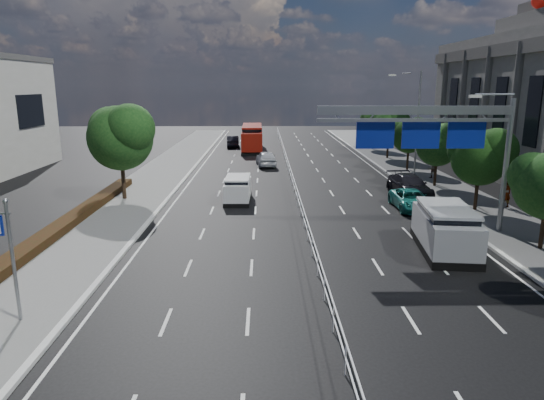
{
  "coord_description": "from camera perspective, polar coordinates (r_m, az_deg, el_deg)",
  "views": [
    {
      "loc": [
        -2.23,
        -15.16,
        7.88
      ],
      "look_at": [
        -1.85,
        7.81,
        2.4
      ],
      "focal_mm": 32.0,
      "sensor_mm": 36.0,
      "label": 1
    }
  ],
  "objects": [
    {
      "name": "streetlight_far",
      "position": [
        43.16,
        16.42,
        9.33
      ],
      "size": [
        2.78,
        2.4,
        9.0
      ],
      "color": "gray",
      "rests_on": "ground"
    },
    {
      "name": "hedge_near",
      "position": [
        24.2,
        -28.31,
        -6.36
      ],
      "size": [
        1.0,
        36.0,
        0.44
      ],
      "primitive_type": "cube",
      "color": "black",
      "rests_on": "sidewalk_near"
    },
    {
      "name": "far_tree_f",
      "position": [
        46.83,
        15.91,
        7.53
      ],
      "size": [
        3.52,
        3.28,
        5.02
      ],
      "color": "black",
      "rests_on": "ground"
    },
    {
      "name": "near_car_dark",
      "position": [
        63.53,
        -4.63,
        6.89
      ],
      "size": [
        1.78,
        4.4,
        1.42
      ],
      "primitive_type": "imported",
      "rotation": [
        0.0,
        0.0,
        3.21
      ],
      "color": "black",
      "rests_on": "ground"
    },
    {
      "name": "near_car_silver",
      "position": [
        48.2,
        -0.68,
        4.93
      ],
      "size": [
        2.24,
        4.65,
        1.53
      ],
      "primitive_type": "imported",
      "rotation": [
        0.0,
        0.0,
        3.24
      ],
      "color": "silver",
      "rests_on": "ground"
    },
    {
      "name": "white_minivan",
      "position": [
        33.54,
        -4.04,
        1.28
      ],
      "size": [
        1.79,
        4.01,
        1.73
      ],
      "rotation": [
        0.0,
        0.0,
        -0.02
      ],
      "color": "black",
      "rests_on": "ground"
    },
    {
      "name": "near_tree_back",
      "position": [
        34.68,
        -17.36,
        7.4
      ],
      "size": [
        4.84,
        4.51,
        6.69
      ],
      "color": "black",
      "rests_on": "ground"
    },
    {
      "name": "far_tree_d",
      "position": [
        32.82,
        23.39,
        4.98
      ],
      "size": [
        3.85,
        3.59,
        5.34
      ],
      "color": "black",
      "rests_on": "ground"
    },
    {
      "name": "silver_minivan",
      "position": [
        24.8,
        19.73,
        -3.27
      ],
      "size": [
        2.88,
        5.59,
        2.23
      ],
      "rotation": [
        0.0,
        0.0,
        -0.12
      ],
      "color": "black",
      "rests_on": "ground"
    },
    {
      "name": "red_bus",
      "position": [
        59.79,
        -2.35,
        7.38
      ],
      "size": [
        2.58,
        10.33,
        3.08
      ],
      "rotation": [
        0.0,
        0.0,
        0.01
      ],
      "color": "black",
      "rests_on": "ground"
    },
    {
      "name": "pedestrian_a",
      "position": [
        34.71,
        25.83,
        0.68
      ],
      "size": [
        0.7,
        0.5,
        1.78
      ],
      "primitive_type": "imported",
      "rotation": [
        0.0,
        0.0,
        3.26
      ],
      "color": "gray",
      "rests_on": "sidewalk_far"
    },
    {
      "name": "far_tree_e",
      "position": [
        39.74,
        19.0,
        6.45
      ],
      "size": [
        3.63,
        3.38,
        5.13
      ],
      "color": "black",
      "rests_on": "ground"
    },
    {
      "name": "kerb_near",
      "position": [
        18.35,
        -23.13,
        -12.93
      ],
      "size": [
        0.25,
        140.0,
        0.15
      ],
      "primitive_type": "cube",
      "color": "silver",
      "rests_on": "ground"
    },
    {
      "name": "pedestrian_b",
      "position": [
        43.43,
        18.32,
        3.48
      ],
      "size": [
        0.76,
        0.6,
        1.52
      ],
      "primitive_type": "imported",
      "rotation": [
        0.0,
        0.0,
        3.18
      ],
      "color": "gray",
      "rests_on": "sidewalk_far"
    },
    {
      "name": "median_fence",
      "position": [
        38.43,
        2.39,
        2.37
      ],
      "size": [
        0.05,
        85.0,
        1.02
      ],
      "color": "silver",
      "rests_on": "ground"
    },
    {
      "name": "far_tree_h",
      "position": [
        61.3,
        11.89,
        8.97
      ],
      "size": [
        3.41,
        3.18,
        4.91
      ],
      "color": "black",
      "rests_on": "ground"
    },
    {
      "name": "parked_car_dark",
      "position": [
        36.45,
        15.86,
        1.64
      ],
      "size": [
        2.57,
        5.41,
        1.52
      ],
      "primitive_type": "imported",
      "rotation": [
        0.0,
        0.0,
        0.08
      ],
      "color": "black",
      "rests_on": "ground"
    },
    {
      "name": "overhead_gantry",
      "position": [
        26.85,
        18.74,
        7.86
      ],
      "size": [
        10.24,
        0.38,
        7.45
      ],
      "color": "gray",
      "rests_on": "ground"
    },
    {
      "name": "ground",
      "position": [
        17.23,
        6.78,
        -13.9
      ],
      "size": [
        160.0,
        160.0,
        0.0
      ],
      "primitive_type": "plane",
      "color": "black",
      "rests_on": "ground"
    },
    {
      "name": "parked_car_teal",
      "position": [
        32.57,
        16.08,
        0.01
      ],
      "size": [
        2.08,
        4.5,
        1.25
      ],
      "primitive_type": "imported",
      "rotation": [
        0.0,
        0.0,
        0.0
      ],
      "color": "#19746A",
      "rests_on": "ground"
    },
    {
      "name": "far_tree_g",
      "position": [
        54.01,
        13.66,
        8.66
      ],
      "size": [
        3.96,
        3.69,
        5.45
      ],
      "color": "black",
      "rests_on": "ground"
    }
  ]
}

